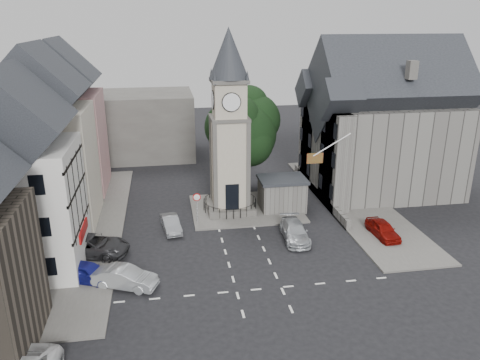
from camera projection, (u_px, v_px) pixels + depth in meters
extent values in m
plane|color=black|center=(245.00, 250.00, 35.97)|extent=(120.00, 120.00, 0.00)
cube|color=#595651|center=(87.00, 228.00, 39.61)|extent=(6.00, 30.00, 0.14)
cube|color=#595651|center=(352.00, 202.00, 45.23)|extent=(6.00, 26.00, 0.14)
cube|color=#595651|center=(246.00, 208.00, 43.62)|extent=(10.00, 8.00, 0.16)
cube|color=silver|center=(259.00, 289.00, 30.84)|extent=(20.00, 8.00, 0.01)
cube|color=#4C4944|center=(230.00, 207.00, 43.30)|extent=(4.20, 4.20, 0.70)
torus|color=black|center=(230.00, 199.00, 43.06)|extent=(4.86, 4.86, 0.06)
cube|color=#AC9F8B|center=(230.00, 162.00, 41.86)|extent=(3.00, 3.00, 8.00)
cube|color=black|center=(232.00, 197.00, 41.43)|extent=(1.20, 0.25, 2.40)
cube|color=#4C4944|center=(229.00, 118.00, 40.53)|extent=(3.30, 3.30, 0.25)
cube|color=#AC9F8B|center=(229.00, 99.00, 40.00)|extent=(2.70, 2.70, 3.20)
cylinder|color=white|center=(231.00, 102.00, 38.70)|extent=(1.50, 0.12, 1.50)
cube|color=#4C4944|center=(229.00, 80.00, 39.47)|extent=(3.10, 3.10, 0.30)
cone|color=black|center=(229.00, 53.00, 38.73)|extent=(3.40, 3.40, 4.20)
cube|color=#5C5854|center=(282.00, 195.00, 43.22)|extent=(4.00, 3.00, 2.80)
cube|color=black|center=(282.00, 179.00, 42.71)|extent=(4.30, 3.30, 0.25)
cylinder|color=black|center=(242.00, 170.00, 47.65)|extent=(0.70, 0.70, 4.40)
cylinder|color=black|center=(197.00, 210.00, 40.18)|extent=(0.10, 0.10, 2.50)
cone|color=#A50C0C|center=(197.00, 197.00, 39.67)|extent=(0.70, 0.06, 0.70)
cone|color=white|center=(197.00, 197.00, 39.66)|extent=(0.54, 0.04, 0.54)
cube|color=#C18589|center=(65.00, 143.00, 46.83)|extent=(7.50, 7.00, 10.00)
cube|color=beige|center=(48.00, 167.00, 39.38)|extent=(7.50, 7.00, 10.00)
cube|color=silver|center=(23.00, 209.00, 32.10)|extent=(7.50, 7.00, 9.00)
cube|color=#4C4944|center=(113.00, 126.00, 58.87)|extent=(20.00, 10.00, 8.00)
cube|color=#5C5854|center=(382.00, 148.00, 47.17)|extent=(14.00, 10.00, 9.00)
cube|color=#5C5854|center=(336.00, 160.00, 42.96)|extent=(1.60, 4.40, 9.00)
cube|color=#5C5854|center=(312.00, 141.00, 49.48)|extent=(1.60, 4.40, 9.00)
cube|color=#5C5854|center=(318.00, 192.00, 46.54)|extent=(0.40, 16.00, 0.90)
cylinder|color=white|center=(332.00, 145.00, 38.60)|extent=(3.17, 0.10, 1.89)
plane|color=#B21414|center=(315.00, 158.00, 38.75)|extent=(1.40, 0.00, 1.40)
imported|color=navy|center=(87.00, 272.00, 31.57)|extent=(4.42, 3.10, 1.40)
imported|color=#B4B9BD|center=(125.00, 278.00, 30.88)|extent=(4.56, 3.04, 1.42)
imported|color=#2E2E31|center=(91.00, 246.00, 35.03)|extent=(6.16, 4.05, 1.58)
imported|color=gray|center=(171.00, 224.00, 39.11)|extent=(1.87, 3.89, 1.23)
imported|color=#B1B5BA|center=(295.00, 231.00, 37.56)|extent=(2.23, 4.83, 1.37)
imported|color=maroon|center=(383.00, 229.00, 37.99)|extent=(1.77, 4.01, 1.34)
imported|color=beige|center=(350.00, 196.00, 44.58)|extent=(0.68, 0.59, 1.56)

